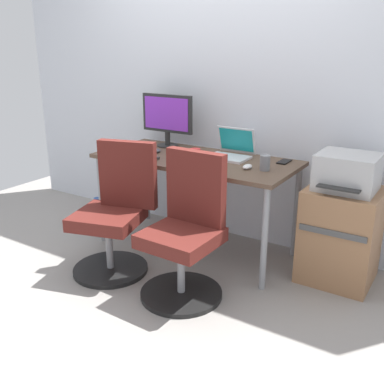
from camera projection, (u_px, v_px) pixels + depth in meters
ground_plane at (195, 247)px, 3.62m from camera, size 5.28×5.28×0.00m
back_wall at (224, 80)px, 3.56m from camera, size 4.40×0.04×2.60m
desk at (195, 166)px, 3.41m from camera, size 1.54×0.70×0.75m
office_chair_left at (115, 215)px, 3.15m from camera, size 0.54×0.54×0.94m
office_chair_right at (186, 233)px, 2.85m from camera, size 0.54×0.54×0.94m
side_cabinet at (340, 235)px, 3.05m from camera, size 0.48×0.46×0.66m
printer at (347, 172)px, 2.90m from camera, size 0.38×0.40×0.24m
water_bottle_on_floor at (98, 215)px, 3.89m from camera, size 0.09×0.09×0.31m
desktop_monitor at (167, 117)px, 3.68m from camera, size 0.48×0.18×0.43m
open_laptop at (231, 150)px, 3.38m from camera, size 0.31×0.29×0.22m
keyboard_by_monitor at (137, 157)px, 3.37m from camera, size 0.34×0.12×0.02m
keyboard_by_laptop at (200, 168)px, 3.06m from camera, size 0.34×0.12×0.02m
mouse_by_monitor at (247, 167)px, 3.07m from camera, size 0.06×0.10×0.03m
mouse_by_laptop at (156, 151)px, 3.53m from camera, size 0.06×0.10×0.03m
coffee_mug at (195, 155)px, 3.27m from camera, size 0.08×0.08×0.09m
pen_cup at (265, 163)px, 3.03m from camera, size 0.07×0.07×0.10m
phone_near_laptop at (284, 162)px, 3.25m from camera, size 0.07×0.14×0.01m
notebook at (138, 149)px, 3.60m from camera, size 0.21×0.15×0.03m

